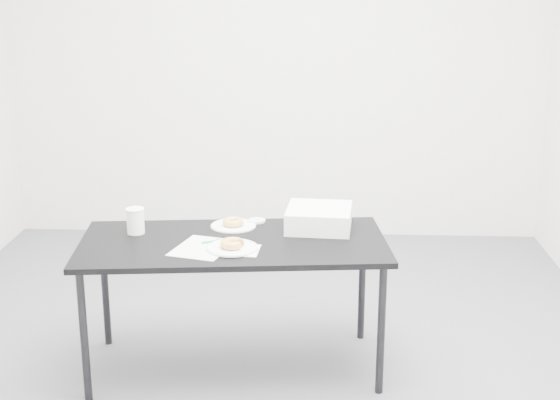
{
  "coord_description": "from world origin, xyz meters",
  "views": [
    {
      "loc": [
        0.32,
        -3.78,
        1.95
      ],
      "look_at": [
        0.13,
        0.02,
        0.85
      ],
      "focal_mm": 50.0,
      "sensor_mm": 36.0,
      "label": 1
    }
  ],
  "objects_px": {
    "donut_far": "(233,222)",
    "coffee_cup": "(135,221)",
    "plate_far": "(233,226)",
    "table": "(233,251)",
    "scorecard": "(203,248)",
    "donut_near": "(232,243)",
    "bakery_box": "(319,218)",
    "plate_near": "(232,248)",
    "pen": "(216,241)"
  },
  "relations": [
    {
      "from": "scorecard",
      "to": "plate_near",
      "type": "relative_size",
      "value": 1.25
    },
    {
      "from": "plate_near",
      "to": "plate_far",
      "type": "bearing_deg",
      "value": 95.33
    },
    {
      "from": "donut_far",
      "to": "plate_near",
      "type": "bearing_deg",
      "value": -84.67
    },
    {
      "from": "plate_far",
      "to": "coffee_cup",
      "type": "distance_m",
      "value": 0.5
    },
    {
      "from": "table",
      "to": "pen",
      "type": "relative_size",
      "value": 10.85
    },
    {
      "from": "table",
      "to": "plate_near",
      "type": "relative_size",
      "value": 6.31
    },
    {
      "from": "plate_near",
      "to": "donut_far",
      "type": "xyz_separation_m",
      "value": [
        -0.03,
        0.35,
        0.02
      ]
    },
    {
      "from": "donut_far",
      "to": "bakery_box",
      "type": "relative_size",
      "value": 0.34
    },
    {
      "from": "donut_near",
      "to": "plate_far",
      "type": "relative_size",
      "value": 0.5
    },
    {
      "from": "plate_near",
      "to": "donut_near",
      "type": "distance_m",
      "value": 0.02
    },
    {
      "from": "scorecard",
      "to": "plate_far",
      "type": "relative_size",
      "value": 1.32
    },
    {
      "from": "scorecard",
      "to": "plate_near",
      "type": "distance_m",
      "value": 0.14
    },
    {
      "from": "scorecard",
      "to": "bakery_box",
      "type": "xyz_separation_m",
      "value": [
        0.56,
        0.33,
        0.05
      ]
    },
    {
      "from": "pen",
      "to": "donut_near",
      "type": "xyz_separation_m",
      "value": [
        0.09,
        -0.1,
        0.02
      ]
    },
    {
      "from": "plate_near",
      "to": "donut_far",
      "type": "relative_size",
      "value": 2.25
    },
    {
      "from": "donut_near",
      "to": "bakery_box",
      "type": "distance_m",
      "value": 0.54
    },
    {
      "from": "plate_far",
      "to": "table",
      "type": "bearing_deg",
      "value": -84.12
    },
    {
      "from": "table",
      "to": "pen",
      "type": "xyz_separation_m",
      "value": [
        -0.08,
        -0.03,
        0.06
      ]
    },
    {
      "from": "scorecard",
      "to": "donut_near",
      "type": "relative_size",
      "value": 2.67
    },
    {
      "from": "table",
      "to": "plate_near",
      "type": "distance_m",
      "value": 0.14
    },
    {
      "from": "table",
      "to": "pen",
      "type": "height_order",
      "value": "pen"
    },
    {
      "from": "scorecard",
      "to": "coffee_cup",
      "type": "height_order",
      "value": "coffee_cup"
    },
    {
      "from": "bakery_box",
      "to": "donut_near",
      "type": "bearing_deg",
      "value": -135.62
    },
    {
      "from": "bakery_box",
      "to": "table",
      "type": "bearing_deg",
      "value": -147.83
    },
    {
      "from": "coffee_cup",
      "to": "scorecard",
      "type": "bearing_deg",
      "value": -28.82
    },
    {
      "from": "table",
      "to": "plate_near",
      "type": "bearing_deg",
      "value": -91.41
    },
    {
      "from": "scorecard",
      "to": "donut_near",
      "type": "distance_m",
      "value": 0.15
    },
    {
      "from": "table",
      "to": "plate_near",
      "type": "xyz_separation_m",
      "value": [
        0.01,
        -0.12,
        0.06
      ]
    },
    {
      "from": "plate_near",
      "to": "donut_near",
      "type": "bearing_deg",
      "value": 0.0
    },
    {
      "from": "scorecard",
      "to": "plate_far",
      "type": "distance_m",
      "value": 0.35
    },
    {
      "from": "pen",
      "to": "donut_far",
      "type": "height_order",
      "value": "donut_far"
    },
    {
      "from": "pen",
      "to": "coffee_cup",
      "type": "distance_m",
      "value": 0.44
    },
    {
      "from": "plate_far",
      "to": "pen",
      "type": "bearing_deg",
      "value": -103.51
    },
    {
      "from": "plate_near",
      "to": "bakery_box",
      "type": "distance_m",
      "value": 0.54
    },
    {
      "from": "table",
      "to": "coffee_cup",
      "type": "xyz_separation_m",
      "value": [
        -0.5,
        0.09,
        0.12
      ]
    },
    {
      "from": "scorecard",
      "to": "pen",
      "type": "bearing_deg",
      "value": 74.76
    },
    {
      "from": "plate_near",
      "to": "donut_near",
      "type": "height_order",
      "value": "donut_near"
    },
    {
      "from": "plate_near",
      "to": "donut_far",
      "type": "height_order",
      "value": "donut_far"
    },
    {
      "from": "donut_near",
      "to": "coffee_cup",
      "type": "bearing_deg",
      "value": 157.25
    },
    {
      "from": "plate_near",
      "to": "donut_near",
      "type": "xyz_separation_m",
      "value": [
        0.0,
        0.0,
        0.02
      ]
    },
    {
      "from": "table",
      "to": "scorecard",
      "type": "bearing_deg",
      "value": -146.09
    },
    {
      "from": "pen",
      "to": "bakery_box",
      "type": "relative_size",
      "value": 0.44
    },
    {
      "from": "donut_near",
      "to": "donut_far",
      "type": "xyz_separation_m",
      "value": [
        -0.03,
        0.35,
        -0.0
      ]
    },
    {
      "from": "donut_far",
      "to": "coffee_cup",
      "type": "height_order",
      "value": "coffee_cup"
    },
    {
      "from": "table",
      "to": "plate_near",
      "type": "height_order",
      "value": "plate_near"
    },
    {
      "from": "donut_far",
      "to": "coffee_cup",
      "type": "bearing_deg",
      "value": -164.63
    },
    {
      "from": "donut_far",
      "to": "coffee_cup",
      "type": "distance_m",
      "value": 0.5
    },
    {
      "from": "donut_near",
      "to": "bakery_box",
      "type": "xyz_separation_m",
      "value": [
        0.41,
        0.35,
        0.03
      ]
    },
    {
      "from": "donut_near",
      "to": "coffee_cup",
      "type": "xyz_separation_m",
      "value": [
        -0.51,
        0.22,
        0.04
      ]
    },
    {
      "from": "table",
      "to": "plate_far",
      "type": "bearing_deg",
      "value": 90.12
    }
  ]
}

